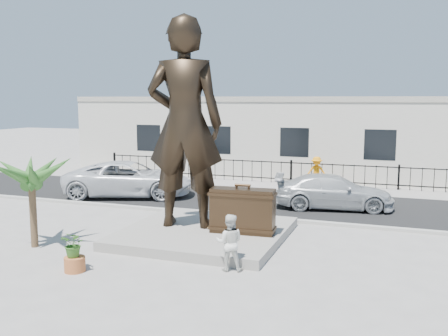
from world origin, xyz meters
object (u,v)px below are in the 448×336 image
Objects in this scene: tourist at (229,242)px; car_white at (129,179)px; statue at (185,124)px; suitcase at (243,211)px.

car_white is at bearing -59.73° from tourist.
suitcase is (2.10, -0.22, -2.76)m from statue.
tourist is 0.26× the size of car_white.
statue is at bearing 170.25° from suitcase.
suitcase is 1.32× the size of tourist.
suitcase is 0.34× the size of car_white.
suitcase is 9.08m from car_white.
car_white is (-7.32, 5.37, -0.19)m from suitcase.
suitcase reaches higher than tourist.
statue is 4.92m from tourist.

